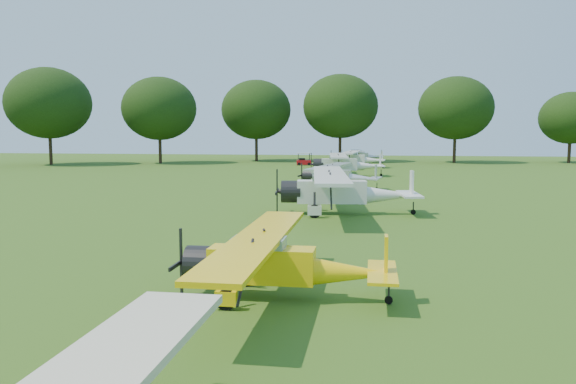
% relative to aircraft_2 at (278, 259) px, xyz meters
% --- Properties ---
extents(ground, '(160.00, 160.00, 0.00)m').
position_rel_aircraft_2_xyz_m(ground, '(-0.53, 12.68, -1.07)').
color(ground, '#1D4B12').
rests_on(ground, ground).
extents(tree_belt, '(137.36, 130.27, 14.52)m').
position_rel_aircraft_2_xyz_m(tree_belt, '(3.04, 12.85, 6.96)').
color(tree_belt, black).
rests_on(tree_belt, ground).
extents(aircraft_2, '(5.83, 9.25, 1.83)m').
position_rel_aircraft_2_xyz_m(aircraft_2, '(0.00, 0.00, 0.00)').
color(aircraft_2, yellow).
rests_on(aircraft_2, ground).
extents(aircraft_3, '(7.73, 12.30, 2.41)m').
position_rel_aircraft_2_xyz_m(aircraft_3, '(0.78, 15.72, 0.34)').
color(aircraft_3, silver).
rests_on(aircraft_3, ground).
extents(aircraft_4, '(6.36, 10.06, 1.98)m').
position_rel_aircraft_2_xyz_m(aircraft_4, '(-0.39, 29.09, 0.08)').
color(aircraft_4, silver).
rests_on(aircraft_4, ground).
extents(aircraft_5, '(7.39, 11.77, 2.31)m').
position_rel_aircraft_2_xyz_m(aircraft_5, '(-0.49, 42.12, 0.28)').
color(aircraft_5, silver).
rests_on(aircraft_5, ground).
extents(aircraft_6, '(6.79, 10.81, 2.13)m').
position_rel_aircraft_2_xyz_m(aircraft_6, '(0.15, 55.73, 0.17)').
color(aircraft_6, silver).
rests_on(aircraft_6, ground).
extents(aircraft_7, '(6.06, 9.64, 1.89)m').
position_rel_aircraft_2_xyz_m(aircraft_7, '(0.53, 67.23, 0.04)').
color(aircraft_7, silver).
rests_on(aircraft_7, ground).
extents(golf_cart, '(2.06, 1.46, 1.62)m').
position_rel_aircraft_2_xyz_m(golf_cart, '(-6.86, 59.60, -0.53)').
color(golf_cart, red).
rests_on(golf_cart, ground).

